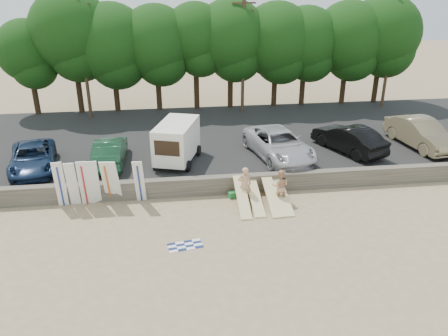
# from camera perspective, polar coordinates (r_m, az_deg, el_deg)

# --- Properties ---
(ground) EXTENTS (120.00, 120.00, 0.00)m
(ground) POSITION_cam_1_polar(r_m,az_deg,el_deg) (21.32, 4.30, -6.68)
(ground) COLOR tan
(ground) RESTS_ON ground
(seawall) EXTENTS (44.00, 0.50, 1.00)m
(seawall) POSITION_cam_1_polar(r_m,az_deg,el_deg) (23.68, 2.90, -2.01)
(seawall) COLOR #6B6356
(seawall) RESTS_ON ground
(parking_lot) EXTENTS (44.00, 14.50, 0.70)m
(parking_lot) POSITION_cam_1_polar(r_m,az_deg,el_deg) (30.58, 0.41, 3.79)
(parking_lot) COLOR #282828
(parking_lot) RESTS_ON ground
(treeline) EXTENTS (33.72, 6.34, 9.42)m
(treeline) POSITION_cam_1_polar(r_m,az_deg,el_deg) (36.11, -0.28, 16.55)
(treeline) COLOR #382616
(treeline) RESTS_ON parking_lot
(utility_poles) EXTENTS (25.80, 0.26, 9.00)m
(utility_poles) POSITION_cam_1_polar(r_m,az_deg,el_deg) (34.91, 2.53, 14.88)
(utility_poles) COLOR #473321
(utility_poles) RESTS_ON parking_lot
(box_trailer) EXTENTS (3.00, 4.15, 2.39)m
(box_trailer) POSITION_cam_1_polar(r_m,az_deg,el_deg) (25.57, -6.19, 3.62)
(box_trailer) COLOR white
(box_trailer) RESTS_ON parking_lot
(car_0) EXTENTS (3.40, 5.56, 1.44)m
(car_0) POSITION_cam_1_polar(r_m,az_deg,el_deg) (26.84, -23.71, 1.25)
(car_0) COLOR #12213F
(car_0) RESTS_ON parking_lot
(car_1) EXTENTS (1.66, 4.65, 1.53)m
(car_1) POSITION_cam_1_polar(r_m,az_deg,el_deg) (26.21, -14.67, 2.12)
(car_1) COLOR #163D24
(car_1) RESTS_ON parking_lot
(car_2) EXTENTS (3.87, 6.42, 1.67)m
(car_2) POSITION_cam_1_polar(r_m,az_deg,el_deg) (26.48, 7.19, 3.11)
(car_2) COLOR #B5B5BB
(car_2) RESTS_ON parking_lot
(car_3) EXTENTS (3.61, 5.37, 1.67)m
(car_3) POSITION_cam_1_polar(r_m,az_deg,el_deg) (28.28, 15.96, 3.72)
(car_3) COLOR black
(car_3) RESTS_ON parking_lot
(car_4) EXTENTS (2.60, 5.67, 1.80)m
(car_4) POSITION_cam_1_polar(r_m,az_deg,el_deg) (30.66, 24.32, 4.16)
(car_4) COLOR #7C6E4F
(car_4) RESTS_ON parking_lot
(surfboard_upright_0) EXTENTS (0.56, 0.58, 2.57)m
(surfboard_upright_0) POSITION_cam_1_polar(r_m,az_deg,el_deg) (23.22, -20.62, -2.01)
(surfboard_upright_0) COLOR white
(surfboard_upright_0) RESTS_ON ground
(surfboard_upright_1) EXTENTS (0.54, 0.71, 2.54)m
(surfboard_upright_1) POSITION_cam_1_polar(r_m,az_deg,el_deg) (23.06, -19.19, -2.01)
(surfboard_upright_1) COLOR white
(surfboard_upright_1) RESTS_ON ground
(surfboard_upright_2) EXTENTS (0.53, 0.61, 2.56)m
(surfboard_upright_2) POSITION_cam_1_polar(r_m,az_deg,el_deg) (22.96, -17.80, -1.90)
(surfboard_upright_2) COLOR white
(surfboard_upright_2) RESTS_ON ground
(surfboard_upright_3) EXTENTS (0.56, 0.69, 2.55)m
(surfboard_upright_3) POSITION_cam_1_polar(r_m,az_deg,el_deg) (22.90, -16.60, -1.83)
(surfboard_upright_3) COLOR white
(surfboard_upright_3) RESTS_ON ground
(surfboard_upright_4) EXTENTS (0.56, 0.85, 2.50)m
(surfboard_upright_4) POSITION_cam_1_polar(r_m,az_deg,el_deg) (22.85, -14.94, -1.75)
(surfboard_upright_4) COLOR white
(surfboard_upright_4) RESTS_ON ground
(surfboard_upright_5) EXTENTS (0.63, 0.90, 2.50)m
(surfboard_upright_5) POSITION_cam_1_polar(r_m,az_deg,el_deg) (22.79, -14.12, -1.73)
(surfboard_upright_5) COLOR white
(surfboard_upright_5) RESTS_ON ground
(surfboard_upright_6) EXTENTS (0.55, 0.84, 2.51)m
(surfboard_upright_6) POSITION_cam_1_polar(r_m,az_deg,el_deg) (22.51, -10.99, -1.74)
(surfboard_upright_6) COLOR white
(surfboard_upright_6) RESTS_ON ground
(surfboard_low_0) EXTENTS (0.56, 2.84, 1.11)m
(surfboard_low_0) POSITION_cam_1_polar(r_m,az_deg,el_deg) (22.14, 2.39, -3.77)
(surfboard_low_0) COLOR beige
(surfboard_low_0) RESTS_ON ground
(surfboard_low_1) EXTENTS (0.56, 2.91, 0.87)m
(surfboard_low_1) POSITION_cam_1_polar(r_m,az_deg,el_deg) (22.45, 4.08, -3.75)
(surfboard_low_1) COLOR beige
(surfboard_low_1) RESTS_ON ground
(surfboard_low_2) EXTENTS (0.56, 2.89, 0.95)m
(surfboard_low_2) POSITION_cam_1_polar(r_m,az_deg,el_deg) (22.48, 6.28, -3.68)
(surfboard_low_2) COLOR beige
(surfboard_low_2) RESTS_ON ground
(surfboard_low_3) EXTENTS (0.56, 2.93, 0.80)m
(surfboard_low_3) POSITION_cam_1_polar(r_m,az_deg,el_deg) (22.69, 7.64, -3.69)
(surfboard_low_3) COLOR beige
(surfboard_low_3) RESTS_ON ground
(beachgoer_a) EXTENTS (0.71, 0.47, 1.93)m
(beachgoer_a) POSITION_cam_1_polar(r_m,az_deg,el_deg) (22.46, 2.72, -2.18)
(beachgoer_a) COLOR tan
(beachgoer_a) RESTS_ON ground
(beachgoer_b) EXTENTS (1.04, 0.90, 1.83)m
(beachgoer_b) POSITION_cam_1_polar(r_m,az_deg,el_deg) (22.57, 7.35, -2.37)
(beachgoer_b) COLOR tan
(beachgoer_b) RESTS_ON ground
(cooler) EXTENTS (0.45, 0.40, 0.32)m
(cooler) POSITION_cam_1_polar(r_m,az_deg,el_deg) (23.18, 1.07, -3.52)
(cooler) COLOR #268B3E
(cooler) RESTS_ON ground
(gear_bag) EXTENTS (0.37, 0.34, 0.22)m
(gear_bag) POSITION_cam_1_polar(r_m,az_deg,el_deg) (23.32, 7.01, -3.67)
(gear_bag) COLOR #E2571A
(gear_bag) RESTS_ON ground
(beach_towel) EXTENTS (1.73, 1.73, 0.00)m
(beach_towel) POSITION_cam_1_polar(r_m,az_deg,el_deg) (19.40, -5.11, -10.05)
(beach_towel) COLOR white
(beach_towel) RESTS_ON ground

